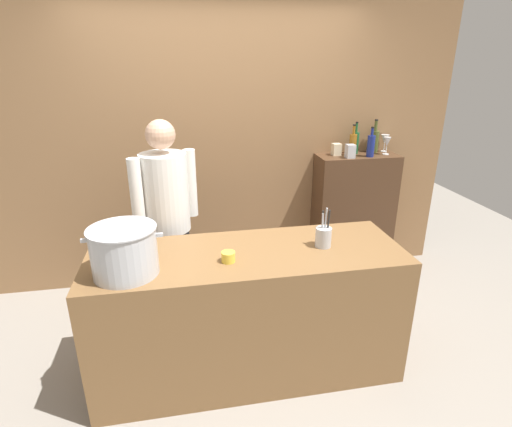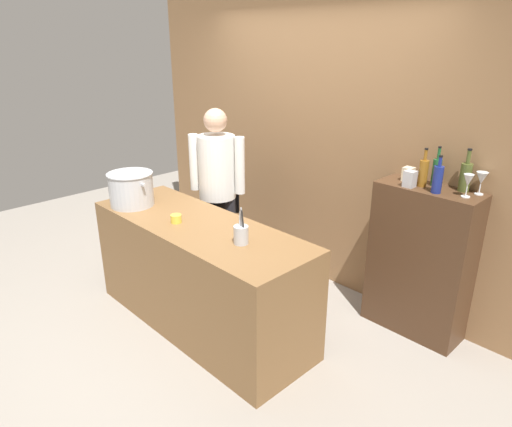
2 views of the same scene
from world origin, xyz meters
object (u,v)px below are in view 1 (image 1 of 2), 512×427
wine_bottle_amber (353,144)px  wine_bottle_green (355,142)px  utensil_crock (323,236)px  wine_glass_short (385,140)px  chef (167,213)px  wine_bottle_cobalt (371,145)px  stockpot_large (124,251)px  spice_tin_cream (336,149)px  butter_jar (228,257)px  wine_bottle_olive (374,141)px  wine_glass_tall (387,142)px  spice_tin_silver (350,151)px

wine_bottle_amber → wine_bottle_green: size_ratio=0.97×
utensil_crock → wine_glass_short: (1.06, 1.30, 0.35)m
chef → wine_glass_short: (2.07, 0.67, 0.36)m
utensil_crock → wine_bottle_cobalt: size_ratio=0.99×
stockpot_large → wine_bottle_amber: 2.34m
utensil_crock → spice_tin_cream: spice_tin_cream is taller
butter_jar → wine_glass_short: 2.23m
wine_bottle_amber → wine_bottle_olive: size_ratio=0.92×
wine_bottle_amber → wine_glass_short: 0.39m
wine_bottle_olive → wine_bottle_green: wine_bottle_olive is taller
wine_bottle_olive → chef: bearing=-161.2°
wine_bottle_cobalt → spice_tin_cream: 0.31m
chef → butter_jar: size_ratio=19.66×
butter_jar → wine_glass_tall: size_ratio=0.52×
wine_bottle_amber → wine_bottle_cobalt: 0.16m
stockpot_large → utensil_crock: stockpot_large is taller
wine_bottle_olive → wine_bottle_green: size_ratio=1.05×
chef → butter_jar: chef is taller
butter_jar → wine_glass_short: (1.69, 1.40, 0.39)m
wine_bottle_green → wine_glass_tall: (0.27, -0.10, 0.00)m
wine_bottle_green → wine_glass_short: (0.31, 0.03, 0.01)m
wine_bottle_olive → wine_bottle_cobalt: size_ratio=1.14×
wine_bottle_amber → spice_tin_cream: wine_bottle_amber is taller
chef → wine_bottle_green: bearing=169.9°
wine_bottle_cobalt → wine_glass_short: (0.23, 0.18, 0.01)m
stockpot_large → spice_tin_silver: spice_tin_silver is taller
chef → spice_tin_silver: chef is taller
wine_bottle_olive → wine_bottle_green: bearing=-173.6°
wine_bottle_green → spice_tin_cream: size_ratio=2.75×
chef → spice_tin_cream: bearing=171.1°
wine_glass_tall → spice_tin_cream: wine_glass_tall is taller
wine_glass_tall → spice_tin_cream: (-0.47, 0.06, -0.06)m
butter_jar → spice_tin_cream: bearing=48.5°
stockpot_large → butter_jar: 0.60m
stockpot_large → spice_tin_cream: 2.25m
chef → wine_bottle_cobalt: size_ratio=6.12×
spice_tin_cream → spice_tin_silver: spice_tin_silver is taller
stockpot_large → wine_bottle_olive: 2.61m
butter_jar → wine_bottle_cobalt: (1.46, 1.22, 0.38)m
wine_bottle_cobalt → wine_bottle_green: (-0.08, 0.15, 0.01)m
wine_glass_tall → stockpot_large: bearing=-149.6°
wine_bottle_cobalt → stockpot_large: bearing=-148.6°
utensil_crock → wine_bottle_amber: size_ratio=0.94×
butter_jar → wine_glass_tall: wine_glass_tall is taller
butter_jar → wine_glass_short: bearing=39.6°
wine_bottle_green → wine_glass_short: 0.31m
chef → wine_glass_short: 2.20m
butter_jar → spice_tin_silver: bearing=43.7°
wine_glass_tall → spice_tin_silver: size_ratio=1.34×
wine_bottle_olive → stockpot_large: bearing=-146.6°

